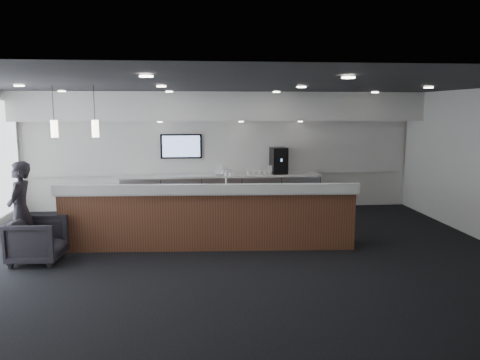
{
  "coord_description": "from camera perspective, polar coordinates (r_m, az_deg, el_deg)",
  "views": [
    {
      "loc": [
        -0.65,
        -8.09,
        2.6
      ],
      "look_at": [
        0.26,
        1.3,
        1.16
      ],
      "focal_mm": 35.0,
      "sensor_mm": 36.0,
      "label": 1
    }
  ],
  "objects": [
    {
      "name": "ground",
      "position": [
        8.52,
        -0.88,
        -9.07
      ],
      "size": [
        10.0,
        10.0,
        0.0
      ],
      "primitive_type": "plane",
      "color": "black",
      "rests_on": "ground"
    },
    {
      "name": "ceiling",
      "position": [
        8.13,
        -0.93,
        11.52
      ],
      "size": [
        10.0,
        8.0,
        0.02
      ],
      "primitive_type": "cube",
      "color": "black",
      "rests_on": "back_wall"
    },
    {
      "name": "back_wall",
      "position": [
        12.16,
        -2.43,
        3.5
      ],
      "size": [
        10.0,
        0.02,
        3.0
      ],
      "primitive_type": "cube",
      "color": "silver",
      "rests_on": "ground"
    },
    {
      "name": "soffit_bulkhead",
      "position": [
        11.66,
        -2.34,
        8.93
      ],
      "size": [
        10.0,
        0.9,
        0.7
      ],
      "primitive_type": "cube",
      "color": "silver",
      "rests_on": "back_wall"
    },
    {
      "name": "alcove_panel",
      "position": [
        12.12,
        -2.42,
        3.96
      ],
      "size": [
        9.8,
        0.06,
        1.4
      ],
      "primitive_type": "cube",
      "color": "silver",
      "rests_on": "back_wall"
    },
    {
      "name": "back_credenza",
      "position": [
        11.94,
        -2.3,
        -1.55
      ],
      "size": [
        5.06,
        0.66,
        0.95
      ],
      "color": "#9B9DA3",
      "rests_on": "ground"
    },
    {
      "name": "wall_tv",
      "position": [
        12.04,
        -7.18,
        4.1
      ],
      "size": [
        1.05,
        0.08,
        0.62
      ],
      "color": "black",
      "rests_on": "back_wall"
    },
    {
      "name": "pendant_left",
      "position": [
        9.07,
        -16.73,
        6.12
      ],
      "size": [
        0.12,
        0.12,
        0.3
      ],
      "primitive_type": "cylinder",
      "color": "#FFE6C6",
      "rests_on": "ceiling"
    },
    {
      "name": "pendant_right",
      "position": [
        9.23,
        -21.02,
        5.95
      ],
      "size": [
        0.12,
        0.12,
        0.3
      ],
      "primitive_type": "cylinder",
      "color": "#FFE6C6",
      "rests_on": "ceiling"
    },
    {
      "name": "ceiling_can_lights",
      "position": [
        8.13,
        -0.93,
        11.3
      ],
      "size": [
        7.0,
        5.0,
        0.02
      ],
      "primitive_type": null,
      "color": "silver",
      "rests_on": "ceiling"
    },
    {
      "name": "service_counter",
      "position": [
        8.93,
        -3.87,
        -4.44
      ],
      "size": [
        5.55,
        1.24,
        1.49
      ],
      "rotation": [
        0.0,
        0.0,
        -0.06
      ],
      "color": "#5B2B1E",
      "rests_on": "ground"
    },
    {
      "name": "coffee_machine",
      "position": [
        12.0,
        4.73,
        2.37
      ],
      "size": [
        0.43,
        0.53,
        0.67
      ],
      "rotation": [
        0.0,
        0.0,
        0.12
      ],
      "color": "black",
      "rests_on": "back_credenza"
    },
    {
      "name": "info_sign_left",
      "position": [
        11.75,
        -2.57,
        1.22
      ],
      "size": [
        0.18,
        0.03,
        0.25
      ],
      "primitive_type": "cube",
      "rotation": [
        0.0,
        0.0,
        0.05
      ],
      "color": "white",
      "rests_on": "back_credenza"
    },
    {
      "name": "info_sign_right",
      "position": [
        11.91,
        3.74,
        1.25
      ],
      "size": [
        0.17,
        0.05,
        0.22
      ],
      "primitive_type": "cube",
      "rotation": [
        0.0,
        0.0,
        0.22
      ],
      "color": "white",
      "rests_on": "back_credenza"
    },
    {
      "name": "armchair",
      "position": [
        8.73,
        -23.47,
        -6.77
      ],
      "size": [
        0.88,
        0.85,
        0.76
      ],
      "primitive_type": "imported",
      "rotation": [
        0.0,
        0.0,
        1.52
      ],
      "color": "black",
      "rests_on": "ground"
    },
    {
      "name": "lounge_guest",
      "position": [
        8.94,
        -25.19,
        -3.4
      ],
      "size": [
        0.42,
        0.63,
        1.71
      ],
      "primitive_type": "imported",
      "rotation": [
        0.0,
        0.0,
        -1.58
      ],
      "color": "black",
      "rests_on": "ground"
    },
    {
      "name": "cup_0",
      "position": [
        11.9,
        3.74,
        0.96
      ],
      "size": [
        0.11,
        0.11,
        0.1
      ],
      "primitive_type": "imported",
      "color": "white",
      "rests_on": "back_credenza"
    },
    {
      "name": "cup_1",
      "position": [
        11.88,
        3.08,
        0.95
      ],
      "size": [
        0.16,
        0.16,
        0.1
      ],
      "primitive_type": "imported",
      "rotation": [
        0.0,
        0.0,
        0.65
      ],
      "color": "white",
      "rests_on": "back_credenza"
    },
    {
      "name": "cup_2",
      "position": [
        11.86,
        2.41,
        0.95
      ],
      "size": [
        0.14,
        0.14,
        0.1
      ],
      "primitive_type": "imported",
      "rotation": [
        0.0,
        0.0,
        1.29
      ],
      "color": "white",
      "rests_on": "back_credenza"
    },
    {
      "name": "cup_3",
      "position": [
        11.84,
        1.74,
        0.94
      ],
      "size": [
        0.14,
        0.14,
        0.1
      ],
      "primitive_type": "imported",
      "rotation": [
        0.0,
        0.0,
        1.94
      ],
      "color": "white",
      "rests_on": "back_credenza"
    },
    {
      "name": "cup_4",
      "position": [
        11.82,
        1.06,
        0.93
      ],
      "size": [
        0.15,
        0.15,
        0.1
      ],
      "primitive_type": "imported",
      "rotation": [
        0.0,
        0.0,
        2.58
      ],
      "color": "white",
      "rests_on": "back_credenza"
    }
  ]
}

